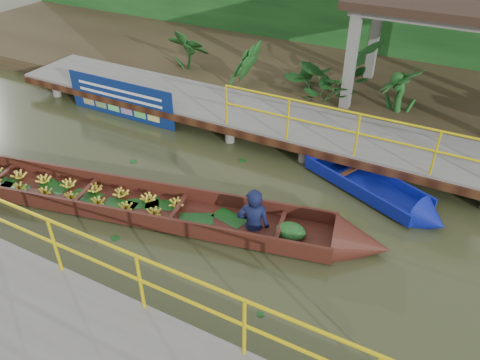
% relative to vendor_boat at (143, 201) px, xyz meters
% --- Properties ---
extents(ground, '(80.00, 80.00, 0.00)m').
position_rel_vendor_boat_xyz_m(ground, '(1.17, 0.63, -0.24)').
color(ground, '#2F3319').
rests_on(ground, ground).
extents(land_strip, '(30.00, 8.00, 0.45)m').
position_rel_vendor_boat_xyz_m(land_strip, '(1.17, 8.13, -0.02)').
color(land_strip, '#302518').
rests_on(land_strip, ground).
extents(far_dock, '(16.00, 2.06, 1.66)m').
position_rel_vendor_boat_xyz_m(far_dock, '(1.19, 4.06, 0.24)').
color(far_dock, slate).
rests_on(far_dock, ground).
extents(pavilion, '(4.40, 3.00, 3.00)m').
position_rel_vendor_boat_xyz_m(pavilion, '(4.17, 6.93, 2.58)').
color(pavilion, slate).
rests_on(pavilion, ground).
extents(foliage_backdrop, '(30.00, 0.80, 4.00)m').
position_rel_vendor_boat_xyz_m(foliage_backdrop, '(1.17, 10.63, 1.76)').
color(foliage_backdrop, '#133B14').
rests_on(foliage_backdrop, ground).
extents(vendor_boat, '(10.27, 3.11, 2.21)m').
position_rel_vendor_boat_xyz_m(vendor_boat, '(0.00, 0.00, 0.00)').
color(vendor_boat, '#3A170F').
rests_on(vendor_boat, ground).
extents(moored_blue_boat, '(3.36, 2.09, 0.79)m').
position_rel_vendor_boat_xyz_m(moored_blue_boat, '(4.51, 2.54, -0.10)').
color(moored_blue_boat, navy).
rests_on(moored_blue_boat, ground).
extents(blue_banner, '(3.47, 0.04, 1.09)m').
position_rel_vendor_boat_xyz_m(blue_banner, '(-3.11, 3.11, 0.31)').
color(blue_banner, navy).
rests_on(blue_banner, ground).
extents(tropical_plants, '(14.28, 1.28, 1.60)m').
position_rel_vendor_boat_xyz_m(tropical_plants, '(3.40, 5.93, 1.01)').
color(tropical_plants, '#133B14').
rests_on(tropical_plants, ground).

